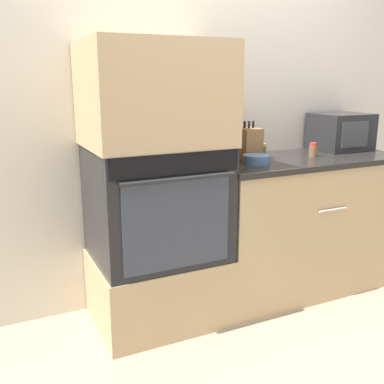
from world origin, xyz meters
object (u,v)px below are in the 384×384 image
Objects in this scene: condiment_jar_near at (264,150)px; condiment_jar_mid at (313,150)px; wall_oven at (157,202)px; knife_block at (248,143)px; microwave at (341,132)px; condiment_jar_far at (220,156)px; bowl at (256,159)px.

condiment_jar_mid is (0.30, -0.14, 0.00)m from condiment_jar_near.
knife_block is at bearing 8.68° from wall_oven.
condiment_jar_near is at bearing -179.65° from microwave.
knife_block is at bearing 1.59° from condiment_jar_far.
condiment_jar_near is (-0.67, -0.00, -0.09)m from microwave.
condiment_jar_far is at bearing -175.83° from condiment_jar_near.
condiment_jar_near is 0.35m from condiment_jar_far.
wall_oven reaches higher than bowl.
condiment_jar_mid is at bearing -158.90° from microwave.
bowl is at bearing -166.79° from microwave.
wall_oven is 3.03× the size of knife_block.
condiment_jar_mid is (0.49, 0.06, 0.02)m from bowl.
knife_block is 0.45m from condiment_jar_mid.
knife_block reaches higher than condiment_jar_mid.
condiment_jar_far is at bearing -178.41° from knife_block.
knife_block reaches higher than condiment_jar_near.
microwave is 0.80m from knife_block.
wall_oven is at bearing -175.10° from microwave.
bowl is at bearing -133.50° from condiment_jar_near.
knife_block reaches higher than condiment_jar_far.
condiment_jar_far is (-0.35, -0.03, -0.01)m from condiment_jar_near.
knife_block is 0.15m from condiment_jar_near.
condiment_jar_near reaches higher than condiment_jar_far.
bowl is at bearing -46.97° from condiment_jar_far.
bowl is 1.78× the size of condiment_jar_mid.
microwave is 6.15× the size of condiment_jar_far.
microwave is 0.40m from condiment_jar_mid.
wall_oven reaches higher than condiment_jar_far.
wall_oven is at bearing 179.27° from condiment_jar_mid.
microwave reaches higher than condiment_jar_near.
condiment_jar_mid is (-0.37, -0.14, -0.09)m from microwave.
wall_oven reaches higher than condiment_jar_mid.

